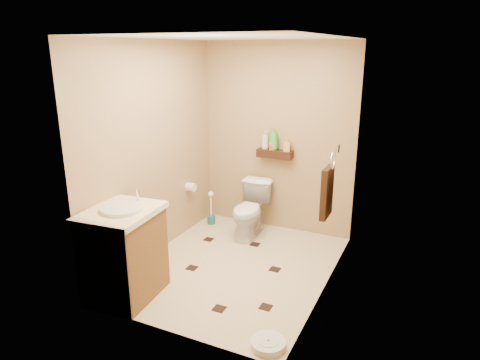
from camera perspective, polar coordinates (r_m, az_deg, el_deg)
The scene contains 19 objects.
ground at distance 4.80m, azimuth -0.71°, elevation -11.48°, with size 2.50×2.50×0.00m, color beige.
wall_back at distance 5.48m, azimuth 5.00°, elevation 5.50°, with size 2.00×0.04×2.40m, color #A4855D.
wall_front at distance 3.33m, azimuth -10.25°, elevation -2.45°, with size 2.00×0.04×2.40m, color #A4855D.
wall_left at distance 4.87m, azimuth -11.43°, elevation 3.74°, with size 0.04×2.50×2.40m, color #A4855D.
wall_right at distance 4.03m, azimuth 12.11°, elevation 0.93°, with size 0.04×2.50×2.40m, color #A4855D.
ceiling at distance 4.22m, azimuth -0.83°, elevation 18.51°, with size 2.00×2.50×0.02m, color white.
wall_shelf at distance 5.44m, azimuth 4.66°, elevation 3.49°, with size 0.46×0.14×0.10m, color #34170E.
floor_accents at distance 4.74m, azimuth -0.64°, elevation -11.85°, with size 1.31×1.49×0.01m.
toilet at distance 5.41m, azimuth 1.34°, elevation -4.03°, with size 0.39×0.68×0.69m, color white.
vanity at distance 4.24m, azimuth -15.20°, elevation -9.29°, with size 0.66×0.77×1.02m.
bathroom_scale at distance 3.69m, azimuth 3.78°, elevation -20.93°, with size 0.31×0.31×0.06m.
toilet_brush at distance 5.84m, azimuth -3.87°, elevation -4.34°, with size 0.11×0.11×0.47m.
towel_ring at distance 4.36m, azimuth 11.57°, elevation -1.32°, with size 0.12×0.30×0.76m.
toilet_paper at distance 5.51m, azimuth -6.58°, elevation -0.93°, with size 0.12×0.11×0.12m.
bottle_a at distance 5.45m, azimuth 3.38°, elevation 5.36°, with size 0.09×0.09×0.24m, color beige.
bottle_b at distance 5.43m, azimuth 4.31°, elevation 4.83°, with size 0.07×0.07×0.15m, color yellow.
bottle_c at distance 5.43m, azimuth 4.39°, elevation 4.76°, with size 0.11×0.11×0.14m, color red.
bottle_d at distance 5.41m, azimuth 4.51°, elevation 5.47°, with size 0.11×0.11×0.28m, color green.
bottle_e at distance 5.36m, azimuth 6.27°, elevation 4.71°, with size 0.08×0.08×0.17m, color gold.
Camera 1 is at (1.85, -3.79, 2.30)m, focal length 32.00 mm.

